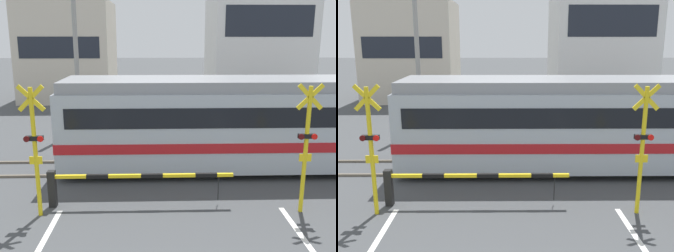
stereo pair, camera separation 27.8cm
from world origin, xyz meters
The scene contains 11 objects.
rail_track_near centered at (0.00, 8.40, 0.04)m, with size 50.00×0.10×0.08m.
rail_track_far centered at (0.00, 9.84, 0.04)m, with size 50.00×0.10×0.08m.
commuter_train centered at (5.86, 9.12, 1.71)m, with size 18.96×2.83×3.20m.
crossing_barrier_near centered at (-1.73, 6.16, 0.72)m, with size 5.07×0.20×1.03m.
crossing_barrier_far centered at (1.73, 12.30, 0.72)m, with size 5.07×0.20×1.03m.
crossing_signal_left centered at (-3.46, 5.64, 1.91)m, with size 0.68×0.15×3.45m.
crossing_signal_right centered at (3.46, 5.64, 1.91)m, with size 0.68×0.15×3.45m.
pedestrian centered at (-0.13, 14.17, 1.05)m, with size 0.38×0.24×1.80m.
building_left_of_street centered at (-6.76, 24.81, 3.52)m, with size 6.30×6.14×7.03m.
building_right_of_street centered at (7.11, 24.81, 5.06)m, with size 7.00×6.14×10.12m.
utility_pole_streetside centered at (-4.21, 14.80, 3.70)m, with size 0.22×0.22×7.40m.
Camera 2 is at (-0.11, -3.49, 4.58)m, focal length 40.00 mm.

